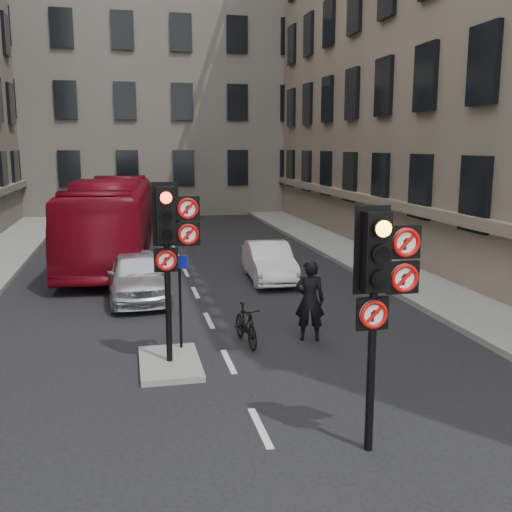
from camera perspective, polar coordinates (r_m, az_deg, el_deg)
name	(u,v)px	position (r m, az deg, el deg)	size (l,w,h in m)	color
ground	(295,500)	(8.14, 3.71, -22.17)	(120.00, 120.00, 0.00)	black
pavement_right	(401,273)	(21.14, 13.67, -1.56)	(3.00, 50.00, 0.16)	gray
centre_island	(170,363)	(12.38, -8.21, -10.08)	(1.20, 2.00, 0.12)	gray
building_far	(149,65)	(44.97, -10.12, 17.52)	(30.00, 14.00, 20.00)	slate
signal_near	(380,277)	(8.50, 11.76, -2.01)	(0.91, 0.40, 3.58)	black
signal_far	(171,234)	(11.72, -8.12, 2.12)	(0.91, 0.40, 3.58)	black
car_silver	(137,275)	(17.62, -11.29, -1.78)	(1.66, 4.13, 1.41)	#B6B9BE
car_white	(269,262)	(19.69, 1.24, -0.53)	(1.32, 3.78, 1.24)	white
car_pink	(107,248)	(22.69, -14.03, 0.77)	(1.90, 4.66, 1.35)	#CB3B6F
bus_red	(112,221)	(23.38, -13.59, 3.29)	(2.64, 11.30, 3.15)	maroon
motorcycle	(246,325)	(13.41, -0.97, -6.56)	(0.43, 1.51, 0.91)	black
motorcyclist	(310,300)	(13.63, 5.14, -4.23)	(0.68, 0.45, 1.86)	black
info_sign	(180,289)	(12.71, -7.25, -3.12)	(0.35, 0.12, 2.01)	black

